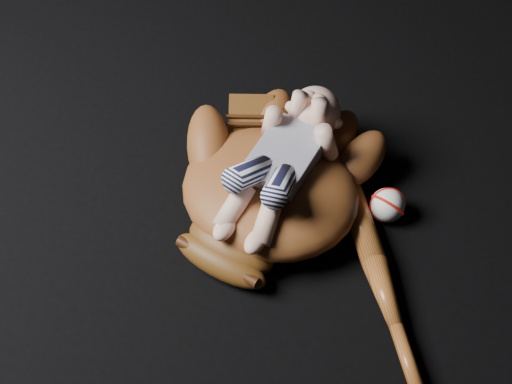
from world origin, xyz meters
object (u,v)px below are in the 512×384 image
Objects in this scene: baseball_glove at (270,186)px; baseball_bat at (379,275)px; newborn_baby at (278,163)px; baseball at (388,205)px.

baseball_glove reaches higher than baseball_bat.
baseball_bat is (0.23, -0.07, -0.11)m from newborn_baby.
newborn_baby is (0.01, 0.01, 0.06)m from baseball_glove.
baseball_glove is 0.25m from baseball_bat.
newborn_baby is at bearing 51.89° from baseball_glove.
newborn_baby is at bearing -156.92° from baseball.
baseball_glove reaches higher than baseball.
baseball is (0.20, 0.09, -0.04)m from baseball_glove.
baseball_glove is 0.22m from baseball.
baseball is (0.19, 0.08, -0.10)m from newborn_baby.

